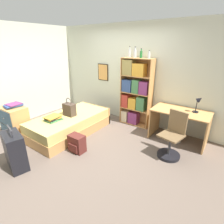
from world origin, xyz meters
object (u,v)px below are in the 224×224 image
Objects in this scene: handbag at (69,109)px; desk at (180,120)px; desk_lamp at (199,102)px; desk_chair at (171,142)px; waste_bin at (176,136)px; book_stack_on_bed at (53,118)px; bottle_brown at (135,53)px; suitcase at (15,151)px; bed at (71,124)px; bookcase at (134,92)px; bottle_green at (130,53)px; dresser at (15,122)px; bottle_blue at (149,55)px; backpack at (77,143)px; bottle_clear at (141,54)px; magazine_pile_on_dresser at (13,105)px.

desk is (2.29, 1.18, -0.11)m from handbag.
desk_chair is (-0.23, -0.80, -0.66)m from desk_lamp.
handbag is 1.65× the size of waste_bin.
book_stack_on_bed is 1.42× the size of bottle_brown.
desk_lamp is at bearing 49.27° from suitcase.
suitcase is (0.23, -1.48, 0.10)m from bed.
bottle_green is (-0.22, 0.05, 0.98)m from bookcase.
suitcase is (0.22, -1.48, -0.28)m from handbag.
book_stack_on_bed is at bearing 31.05° from dresser.
book_stack_on_bed is 0.47× the size of suitcase.
dresser is 3.31m from bottle_brown.
bed is 4.50× the size of handbag.
desk_chair is (1.56, -0.95, -1.57)m from bottle_green.
bottle_green is at bearing 173.54° from bottle_blue.
desk_lamp is (1.23, -0.09, -0.88)m from bottle_blue.
bed reaches higher than backpack.
bottle_brown reaches higher than bed.
bottle_clear is (1.22, 1.80, 1.35)m from book_stack_on_bed.
desk_chair is (2.44, 0.89, -0.20)m from book_stack_on_bed.
backpack is (0.75, -0.51, -0.05)m from bed.
dresser is at bearing -107.25° from magazine_pile_on_dresser.
bottle_blue is at bearing 71.81° from backpack.
waste_bin is at bearing 26.17° from handbag.
bookcase is (1.88, 2.24, 0.11)m from magazine_pile_on_dresser.
dresser is 2.89× the size of bottle_brown.
suitcase is 2.14× the size of desk_lamp.
bottle_blue is (1.13, 2.83, 1.51)m from suitcase.
bottle_brown is 0.39m from bottle_blue.
suitcase is at bearing -130.73° from desk_lamp.
handbag reaches higher than waste_bin.
bottle_clear reaches higher than desk_chair.
bottle_green is 2.04m from desk.
handbag is 1.20× the size of backpack.
bottle_clear reaches higher than dresser.
desk is (3.17, 2.09, 0.13)m from dresser.
bottle_green is 0.29× the size of desk_chair.
handbag is at bearing -168.69° from desk_chair.
bottle_blue is (2.24, 2.26, 1.46)m from dresser.
backpack is (-0.61, -1.86, -1.66)m from bottle_blue.
handbag reaches higher than magazine_pile_on_dresser.
bottle_clear is at bearing 50.40° from handbag.
handbag is 1.52m from suitcase.
bottle_brown is at bearing 146.43° from desk_chair.
bottle_green is 1.03× the size of bottle_brown.
bottle_green reaches higher than bottle_blue.
suitcase is 0.86× the size of desk_chair.
bottle_blue is (0.56, -0.06, -0.03)m from bottle_green.
book_stack_on_bed is 0.89m from backpack.
bookcase is 6.63× the size of waste_bin.
book_stack_on_bed is at bearing 174.19° from backpack.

